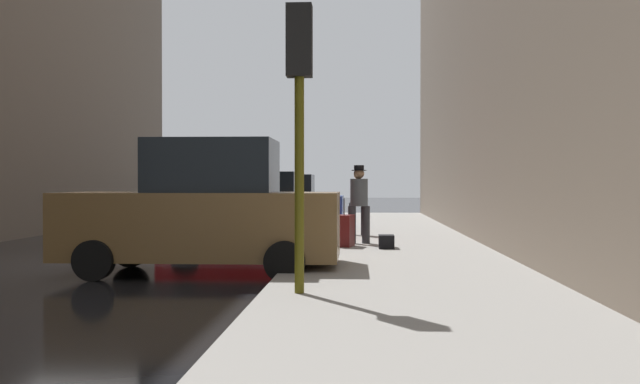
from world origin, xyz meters
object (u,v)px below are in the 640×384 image
pedestrian_with_beanie (359,200)px  parked_red_hatchback (253,211)px  traffic_light (299,84)px  rolling_suitcase (344,231)px  parked_blue_sedan (279,204)px  duffel_bag (386,242)px  pedestrian_in_tan_coat (358,199)px  fire_hydrant (330,221)px  parked_bronze_suv (204,212)px

pedestrian_with_beanie → parked_red_hatchback: bearing=159.5°
parked_red_hatchback → pedestrian_with_beanie: pedestrian_with_beanie is taller
traffic_light → pedestrian_with_beanie: (0.73, 7.32, -1.62)m
rolling_suitcase → parked_blue_sedan: bearing=107.2°
duffel_bag → pedestrian_in_tan_coat: bearing=99.1°
traffic_light → parked_blue_sedan: bearing=97.6°
fire_hydrant → traffic_light: 10.31m
pedestrian_with_beanie → rolling_suitcase: bearing=-112.8°
parked_red_hatchback → pedestrian_with_beanie: (2.58, -0.97, 0.29)m
pedestrian_with_beanie → pedestrian_in_tan_coat: size_ratio=1.04×
pedestrian_with_beanie → pedestrian_in_tan_coat: 2.57m
fire_hydrant → parked_red_hatchback: bearing=-135.5°
parked_bronze_suv → pedestrian_with_beanie: (2.58, 4.40, 0.10)m
parked_bronze_suv → fire_hydrant: parked_bronze_suv is taller
parked_bronze_suv → fire_hydrant: (1.80, 7.14, -0.54)m
parked_red_hatchback → fire_hydrant: bearing=44.5°
parked_blue_sedan → pedestrian_with_beanie: (2.58, -6.56, 0.29)m
parked_bronze_suv → pedestrian_in_tan_coat: (2.56, 6.98, 0.07)m
pedestrian_with_beanie → rolling_suitcase: size_ratio=1.71×
parked_bronze_suv → duffel_bag: (3.16, 3.22, -0.74)m
parked_red_hatchback → pedestrian_with_beanie: 2.77m
parked_blue_sedan → rolling_suitcase: size_ratio=4.04×
parked_bronze_suv → traffic_light: size_ratio=1.28×
parked_bronze_suv → fire_hydrant: 7.39m
fire_hydrant → rolling_suitcase: size_ratio=0.68×
parked_red_hatchback → traffic_light: bearing=-77.4°
fire_hydrant → pedestrian_in_tan_coat: pedestrian_in_tan_coat is taller
pedestrian_in_tan_coat → duffel_bag: (0.60, -3.76, -0.81)m
parked_red_hatchback → traffic_light: (1.85, -8.28, 1.91)m
pedestrian_in_tan_coat → rolling_suitcase: bearing=-95.1°
fire_hydrant → duffel_bag: size_ratio=1.60×
parked_red_hatchback → parked_blue_sedan: size_ratio=1.01×
parked_blue_sedan → parked_bronze_suv: bearing=-90.0°
parked_bronze_suv → parked_blue_sedan: (0.00, 10.96, -0.18)m
pedestrian_with_beanie → duffel_bag: size_ratio=4.04×
parked_blue_sedan → duffel_bag: size_ratio=9.55×
duffel_bag → traffic_light: bearing=-102.0°
fire_hydrant → pedestrian_in_tan_coat: size_ratio=0.41×
pedestrian_in_tan_coat → duffel_bag: pedestrian_in_tan_coat is taller
traffic_light → pedestrian_with_beanie: 7.53m
parked_bronze_suv → traffic_light: traffic_light is taller
pedestrian_in_tan_coat → parked_red_hatchback: bearing=-147.9°
parked_blue_sedan → traffic_light: size_ratio=1.17×
parked_bronze_suv → fire_hydrant: bearing=75.8°
traffic_light → pedestrian_with_beanie: size_ratio=2.03×
pedestrian_in_tan_coat → pedestrian_with_beanie: bearing=-89.5°
parked_bronze_suv → parked_blue_sedan: 10.96m
pedestrian_with_beanie → rolling_suitcase: 1.05m
parked_bronze_suv → rolling_suitcase: parked_bronze_suv is taller
duffel_bag → parked_bronze_suv: bearing=-134.5°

